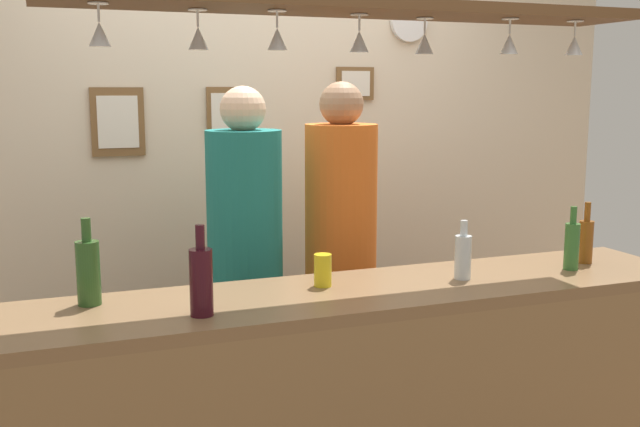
{
  "coord_description": "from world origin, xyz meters",
  "views": [
    {
      "loc": [
        -1.09,
        -2.78,
        1.71
      ],
      "look_at": [
        0.0,
        0.1,
        1.2
      ],
      "focal_mm": 41.71,
      "sensor_mm": 36.0,
      "label": 1
    }
  ],
  "objects_px": {
    "bottle_champagne_green": "(88,271)",
    "picture_frame_crest": "(224,112)",
    "person_middle_teal_shirt": "(245,239)",
    "picture_frame_caricature": "(118,122)",
    "bottle_soda_clear": "(463,256)",
    "picture_frame_upper_small": "(355,84)",
    "drink_can": "(323,270)",
    "bottle_beer_amber_tall": "(586,240)",
    "person_right_orange_shirt": "(341,229)",
    "bottle_wine_dark_red": "(201,280)",
    "wall_clock": "(409,22)",
    "bottle_beer_green_import": "(572,245)"
  },
  "relations": [
    {
      "from": "person_middle_teal_shirt",
      "to": "wall_clock",
      "type": "xyz_separation_m",
      "value": [
        1.13,
        0.63,
        1.04
      ]
    },
    {
      "from": "drink_can",
      "to": "picture_frame_crest",
      "type": "height_order",
      "value": "picture_frame_crest"
    },
    {
      "from": "picture_frame_crest",
      "to": "drink_can",
      "type": "bearing_deg",
      "value": -87.92
    },
    {
      "from": "bottle_beer_amber_tall",
      "to": "drink_can",
      "type": "height_order",
      "value": "bottle_beer_amber_tall"
    },
    {
      "from": "person_middle_teal_shirt",
      "to": "picture_frame_caricature",
      "type": "bearing_deg",
      "value": 126.67
    },
    {
      "from": "drink_can",
      "to": "bottle_soda_clear",
      "type": "bearing_deg",
      "value": -9.31
    },
    {
      "from": "person_middle_teal_shirt",
      "to": "picture_frame_crest",
      "type": "distance_m",
      "value": 0.84
    },
    {
      "from": "bottle_beer_amber_tall",
      "to": "picture_frame_crest",
      "type": "distance_m",
      "value": 1.9
    },
    {
      "from": "bottle_beer_amber_tall",
      "to": "picture_frame_upper_small",
      "type": "bearing_deg",
      "value": 109.24
    },
    {
      "from": "person_right_orange_shirt",
      "to": "picture_frame_caricature",
      "type": "relative_size",
      "value": 5.14
    },
    {
      "from": "wall_clock",
      "to": "bottle_soda_clear",
      "type": "bearing_deg",
      "value": -108.67
    },
    {
      "from": "person_middle_teal_shirt",
      "to": "picture_frame_caricature",
      "type": "xyz_separation_m",
      "value": [
        -0.47,
        0.64,
        0.51
      ]
    },
    {
      "from": "bottle_champagne_green",
      "to": "picture_frame_crest",
      "type": "distance_m",
      "value": 1.57
    },
    {
      "from": "bottle_beer_green_import",
      "to": "picture_frame_upper_small",
      "type": "height_order",
      "value": "picture_frame_upper_small"
    },
    {
      "from": "bottle_beer_green_import",
      "to": "picture_frame_caricature",
      "type": "xyz_separation_m",
      "value": [
        -1.63,
        1.44,
        0.46
      ]
    },
    {
      "from": "bottle_champagne_green",
      "to": "bottle_soda_clear",
      "type": "relative_size",
      "value": 1.3
    },
    {
      "from": "bottle_soda_clear",
      "to": "picture_frame_upper_small",
      "type": "xyz_separation_m",
      "value": [
        0.15,
        1.41,
        0.66
      ]
    },
    {
      "from": "person_middle_teal_shirt",
      "to": "bottle_beer_green_import",
      "type": "distance_m",
      "value": 1.4
    },
    {
      "from": "person_right_orange_shirt",
      "to": "bottle_champagne_green",
      "type": "relative_size",
      "value": 5.83
    },
    {
      "from": "bottle_wine_dark_red",
      "to": "bottle_beer_amber_tall",
      "type": "distance_m",
      "value": 1.68
    },
    {
      "from": "bottle_beer_green_import",
      "to": "drink_can",
      "type": "height_order",
      "value": "bottle_beer_green_import"
    },
    {
      "from": "bottle_soda_clear",
      "to": "picture_frame_upper_small",
      "type": "height_order",
      "value": "picture_frame_upper_small"
    },
    {
      "from": "bottle_soda_clear",
      "to": "picture_frame_caricature",
      "type": "height_order",
      "value": "picture_frame_caricature"
    },
    {
      "from": "person_right_orange_shirt",
      "to": "wall_clock",
      "type": "xyz_separation_m",
      "value": [
        0.67,
        0.63,
        1.03
      ]
    },
    {
      "from": "bottle_champagne_green",
      "to": "wall_clock",
      "type": "distance_m",
      "value": 2.44
    },
    {
      "from": "person_middle_teal_shirt",
      "to": "bottle_champagne_green",
      "type": "bearing_deg",
      "value": -138.69
    },
    {
      "from": "picture_frame_crest",
      "to": "bottle_champagne_green",
      "type": "bearing_deg",
      "value": -121.71
    },
    {
      "from": "bottle_beer_green_import",
      "to": "drink_can",
      "type": "distance_m",
      "value": 1.05
    },
    {
      "from": "drink_can",
      "to": "picture_frame_caricature",
      "type": "distance_m",
      "value": 1.53
    },
    {
      "from": "bottle_soda_clear",
      "to": "wall_clock",
      "type": "bearing_deg",
      "value": 71.33
    },
    {
      "from": "picture_frame_caricature",
      "to": "picture_frame_upper_small",
      "type": "bearing_deg",
      "value": 0.0
    },
    {
      "from": "picture_frame_upper_small",
      "to": "picture_frame_caricature",
      "type": "relative_size",
      "value": 0.65
    },
    {
      "from": "person_middle_teal_shirt",
      "to": "bottle_beer_amber_tall",
      "type": "xyz_separation_m",
      "value": [
        1.29,
        -0.73,
        0.04
      ]
    },
    {
      "from": "person_right_orange_shirt",
      "to": "picture_frame_upper_small",
      "type": "distance_m",
      "value": 1.0
    },
    {
      "from": "person_right_orange_shirt",
      "to": "wall_clock",
      "type": "distance_m",
      "value": 1.38
    },
    {
      "from": "bottle_beer_amber_tall",
      "to": "picture_frame_upper_small",
      "type": "height_order",
      "value": "picture_frame_upper_small"
    },
    {
      "from": "person_middle_teal_shirt",
      "to": "drink_can",
      "type": "height_order",
      "value": "person_middle_teal_shirt"
    },
    {
      "from": "picture_frame_upper_small",
      "to": "picture_frame_crest",
      "type": "bearing_deg",
      "value": 180.0
    },
    {
      "from": "person_middle_teal_shirt",
      "to": "bottle_beer_green_import",
      "type": "xyz_separation_m",
      "value": [
        1.15,
        -0.8,
        0.05
      ]
    },
    {
      "from": "person_middle_teal_shirt",
      "to": "picture_frame_crest",
      "type": "height_order",
      "value": "person_middle_teal_shirt"
    },
    {
      "from": "person_right_orange_shirt",
      "to": "wall_clock",
      "type": "height_order",
      "value": "wall_clock"
    },
    {
      "from": "person_middle_teal_shirt",
      "to": "person_right_orange_shirt",
      "type": "relative_size",
      "value": 0.99
    },
    {
      "from": "person_middle_teal_shirt",
      "to": "person_right_orange_shirt",
      "type": "distance_m",
      "value": 0.47
    },
    {
      "from": "bottle_soda_clear",
      "to": "picture_frame_caricature",
      "type": "bearing_deg",
      "value": 128.75
    },
    {
      "from": "bottle_beer_amber_tall",
      "to": "wall_clock",
      "type": "distance_m",
      "value": 1.69
    },
    {
      "from": "bottle_wine_dark_red",
      "to": "wall_clock",
      "type": "bearing_deg",
      "value": 45.0
    },
    {
      "from": "bottle_wine_dark_red",
      "to": "bottle_beer_amber_tall",
      "type": "xyz_separation_m",
      "value": [
        1.67,
        0.16,
        -0.02
      ]
    },
    {
      "from": "picture_frame_crest",
      "to": "picture_frame_caricature",
      "type": "height_order",
      "value": "picture_frame_crest"
    },
    {
      "from": "bottle_champagne_green",
      "to": "picture_frame_crest",
      "type": "height_order",
      "value": "picture_frame_crest"
    },
    {
      "from": "person_middle_teal_shirt",
      "to": "drink_can",
      "type": "relative_size",
      "value": 14.16
    }
  ]
}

